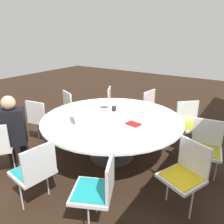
% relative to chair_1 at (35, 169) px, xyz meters
% --- Properties ---
extents(ground_plane, '(16.00, 16.00, 0.00)m').
position_rel_chair_1_xyz_m(ground_plane, '(-1.45, 0.14, -0.52)').
color(ground_plane, black).
extents(conference_table, '(2.30, 2.30, 0.73)m').
position_rel_chair_1_xyz_m(conference_table, '(-1.45, 0.14, 0.12)').
color(conference_table, '#333333').
rests_on(conference_table, ground_plane).
extents(chair_1, '(0.49, 0.48, 0.86)m').
position_rel_chair_1_xyz_m(chair_1, '(0.00, 0.00, 0.00)').
color(chair_1, silver).
rests_on(chair_1, ground_plane).
extents(chair_2, '(0.58, 0.57, 0.86)m').
position_rel_chair_1_xyz_m(chair_2, '(-0.16, 0.82, 0.00)').
color(chair_2, silver).
rests_on(chair_2, ground_plane).
extents(chair_3, '(0.56, 0.57, 0.86)m').
position_rel_chair_1_xyz_m(chair_3, '(-0.95, 1.51, 0.00)').
color(chair_3, silver).
rests_on(chair_3, ground_plane).
extents(chair_4, '(0.48, 0.50, 0.86)m').
position_rel_chair_1_xyz_m(chair_4, '(-1.75, 1.57, 0.00)').
color(chair_4, silver).
rests_on(chair_4, ground_plane).
extents(chair_5, '(0.61, 0.61, 0.86)m').
position_rel_chair_1_xyz_m(chair_5, '(-2.52, 1.13, 0.00)').
color(chair_5, silver).
rests_on(chair_5, ground_plane).
extents(chair_6, '(0.49, 0.47, 0.86)m').
position_rel_chair_1_xyz_m(chair_6, '(-2.91, 0.26, 0.00)').
color(chair_6, silver).
rests_on(chair_6, ground_plane).
extents(chair_7, '(0.59, 0.58, 0.86)m').
position_rel_chair_1_xyz_m(chair_7, '(-2.71, -0.62, 0.00)').
color(chair_7, silver).
rests_on(chair_7, ground_plane).
extents(chair_8, '(0.56, 0.57, 0.86)m').
position_rel_chair_1_xyz_m(chair_8, '(-1.98, -1.23, 0.00)').
color(chair_8, silver).
rests_on(chair_8, ground_plane).
extents(chair_9, '(0.48, 0.50, 0.86)m').
position_rel_chair_1_xyz_m(chair_9, '(-1.16, -1.30, 0.00)').
color(chair_9, silver).
rests_on(chair_9, ground_plane).
extents(person_0, '(0.42, 0.40, 1.21)m').
position_rel_chair_1_xyz_m(person_0, '(-0.31, -0.87, 0.19)').
color(person_0, black).
rests_on(person_0, ground_plane).
extents(laptop, '(0.40, 0.41, 0.21)m').
position_rel_chair_1_xyz_m(laptop, '(-1.02, -0.24, 0.26)').
color(laptop, silver).
rests_on(laptop, conference_table).
extents(spiral_notebook, '(0.19, 0.24, 0.02)m').
position_rel_chair_1_xyz_m(spiral_notebook, '(-1.40, 0.56, 0.22)').
color(spiral_notebook, maroon).
rests_on(spiral_notebook, conference_table).
extents(coffee_cup, '(0.08, 0.08, 0.09)m').
position_rel_chair_1_xyz_m(coffee_cup, '(-1.75, -0.02, 0.25)').
color(coffee_cup, black).
rests_on(coffee_cup, conference_table).
extents(cell_phone, '(0.13, 0.16, 0.01)m').
position_rel_chair_1_xyz_m(cell_phone, '(-1.81, -0.28, 0.21)').
color(cell_phone, black).
rests_on(cell_phone, conference_table).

